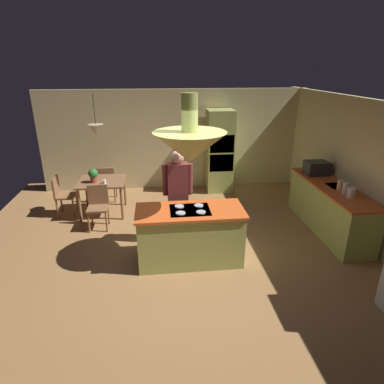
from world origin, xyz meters
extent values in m
plane|color=#9E7042|center=(0.00, 0.00, 0.00)|extent=(8.16, 8.16, 0.00)
cube|color=beige|center=(0.00, 3.45, 1.27)|extent=(6.80, 0.10, 2.55)
cube|color=beige|center=(3.25, 0.40, 1.27)|extent=(0.10, 7.20, 2.55)
cube|color=#A8B259|center=(0.00, -0.20, 0.45)|extent=(1.68, 0.73, 0.89)
cube|color=#E05B23|center=(0.00, -0.20, 0.91)|extent=(1.74, 0.79, 0.04)
cube|color=black|center=(0.00, -0.20, 0.93)|extent=(0.64, 0.52, 0.01)
cylinder|color=#B2B2B7|center=(-0.16, -0.33, 0.94)|extent=(0.15, 0.15, 0.02)
cylinder|color=#B2B2B7|center=(0.16, -0.33, 0.94)|extent=(0.15, 0.15, 0.02)
cylinder|color=#B2B2B7|center=(-0.16, -0.07, 0.94)|extent=(0.15, 0.15, 0.02)
cylinder|color=#B2B2B7|center=(0.16, -0.07, 0.94)|extent=(0.15, 0.15, 0.02)
cube|color=#A8B259|center=(2.84, 0.60, 0.45)|extent=(0.62, 2.38, 0.89)
cube|color=#E05B23|center=(2.84, 0.60, 0.91)|extent=(0.66, 2.42, 0.04)
cube|color=#B2B2B7|center=(3.00, 0.60, 0.85)|extent=(0.48, 0.36, 0.16)
cube|color=#A8B259|center=(1.10, 3.05, 1.04)|extent=(0.66, 0.62, 2.08)
cube|color=black|center=(1.10, 2.76, 1.30)|extent=(0.60, 0.04, 0.44)
cube|color=black|center=(1.10, 2.76, 0.82)|extent=(0.60, 0.04, 0.44)
cube|color=#8B5E3D|center=(-1.70, 1.90, 0.74)|extent=(0.99, 0.90, 0.04)
cylinder|color=#8B5E3D|center=(-2.13, 1.51, 0.36)|extent=(0.06, 0.06, 0.72)
cylinder|color=#8B5E3D|center=(-1.27, 1.51, 0.36)|extent=(0.06, 0.06, 0.72)
cylinder|color=#8B5E3D|center=(-2.13, 2.29, 0.36)|extent=(0.06, 0.06, 0.72)
cylinder|color=#8B5E3D|center=(-1.27, 2.29, 0.36)|extent=(0.06, 0.06, 0.72)
cylinder|color=tan|center=(-0.24, 0.47, 0.43)|extent=(0.14, 0.14, 0.86)
cylinder|color=tan|center=(-0.06, 0.47, 0.43)|extent=(0.14, 0.14, 0.86)
cube|color=brown|center=(-0.15, 0.47, 1.19)|extent=(0.36, 0.22, 0.66)
cylinder|color=brown|center=(-0.37, 0.47, 1.22)|extent=(0.09, 0.09, 0.56)
cylinder|color=brown|center=(0.07, 0.47, 1.22)|extent=(0.09, 0.09, 0.56)
sphere|color=tan|center=(-0.15, 0.47, 1.62)|extent=(0.23, 0.23, 0.23)
cone|color=#A8B259|center=(0.00, -0.20, 1.96)|extent=(1.10, 1.10, 0.45)
cylinder|color=#A8B259|center=(0.00, -0.20, 2.46)|extent=(0.24, 0.24, 0.55)
cone|color=beige|center=(-1.70, 1.90, 1.86)|extent=(0.32, 0.32, 0.22)
cylinder|color=black|center=(-1.70, 1.90, 2.27)|extent=(0.01, 0.01, 0.60)
cube|color=#8B5E3D|center=(-1.70, 1.15, 0.44)|extent=(0.40, 0.40, 0.04)
cube|color=#8B5E3D|center=(-1.70, 1.33, 0.66)|extent=(0.40, 0.04, 0.42)
cylinder|color=#8B5E3D|center=(-1.87, 0.98, 0.21)|extent=(0.04, 0.04, 0.43)
cylinder|color=#8B5E3D|center=(-1.53, 0.98, 0.21)|extent=(0.04, 0.04, 0.43)
cylinder|color=#8B5E3D|center=(-1.87, 1.32, 0.21)|extent=(0.04, 0.04, 0.43)
cylinder|color=#8B5E3D|center=(-1.53, 1.32, 0.21)|extent=(0.04, 0.04, 0.43)
cube|color=#8B5E3D|center=(-1.70, 2.65, 0.44)|extent=(0.40, 0.40, 0.04)
cube|color=#8B5E3D|center=(-1.70, 2.47, 0.66)|extent=(0.40, 0.04, 0.42)
cylinder|color=#8B5E3D|center=(-1.53, 2.82, 0.21)|extent=(0.04, 0.04, 0.43)
cylinder|color=#8B5E3D|center=(-1.87, 2.82, 0.21)|extent=(0.04, 0.04, 0.43)
cylinder|color=#8B5E3D|center=(-1.53, 2.48, 0.21)|extent=(0.04, 0.04, 0.43)
cylinder|color=#8B5E3D|center=(-1.87, 2.48, 0.21)|extent=(0.04, 0.04, 0.43)
cube|color=#8B5E3D|center=(-2.49, 1.90, 0.44)|extent=(0.40, 0.40, 0.04)
cube|color=#8B5E3D|center=(-2.67, 1.90, 0.66)|extent=(0.04, 0.40, 0.42)
cylinder|color=#8B5E3D|center=(-2.32, 1.73, 0.21)|extent=(0.04, 0.04, 0.43)
cylinder|color=#8B5E3D|center=(-2.32, 2.07, 0.21)|extent=(0.04, 0.04, 0.43)
cylinder|color=#8B5E3D|center=(-2.66, 1.73, 0.21)|extent=(0.04, 0.04, 0.43)
cylinder|color=#8B5E3D|center=(-2.66, 2.07, 0.21)|extent=(0.04, 0.04, 0.43)
cylinder|color=#99382D|center=(-1.85, 1.81, 0.82)|extent=(0.14, 0.14, 0.12)
sphere|color=#2D722D|center=(-1.85, 1.81, 0.96)|extent=(0.20, 0.20, 0.20)
cylinder|color=white|center=(-1.61, 1.67, 0.81)|extent=(0.07, 0.07, 0.09)
cylinder|color=silver|center=(2.84, 0.00, 1.02)|extent=(0.14, 0.14, 0.18)
cylinder|color=silver|center=(2.84, 0.18, 1.04)|extent=(0.10, 0.10, 0.21)
cylinder|color=#E0B78C|center=(2.84, 0.36, 1.03)|extent=(0.10, 0.10, 0.20)
cube|color=#232326|center=(2.84, 1.32, 1.07)|extent=(0.46, 0.36, 0.28)
camera|label=1|loc=(-0.49, -4.91, 3.09)|focal=30.44mm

